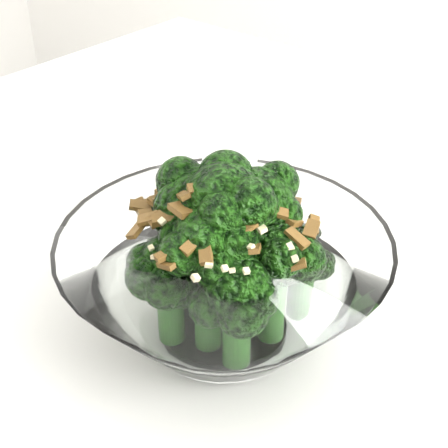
% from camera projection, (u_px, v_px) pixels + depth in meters
% --- Properties ---
extents(table, '(1.37, 1.09, 0.75)m').
position_uv_depth(table, '(424.00, 425.00, 0.46)').
color(table, white).
rests_on(table, ground).
extents(broccoli_dish, '(0.20, 0.20, 0.12)m').
position_uv_depth(broccoli_dish, '(225.00, 274.00, 0.42)').
color(broccoli_dish, white).
rests_on(broccoli_dish, table).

